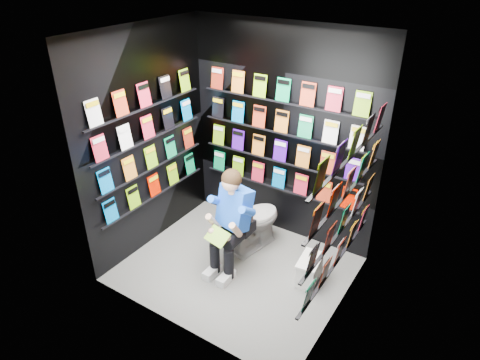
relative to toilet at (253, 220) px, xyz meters
The scene contains 14 objects.
floor 0.61m from the toilet, 81.75° to the right, with size 2.40×2.40×0.00m, color slate.
ceiling 2.29m from the toilet, 81.75° to the right, with size 2.40×2.40×0.00m, color white.
wall_back 1.07m from the toilet, 82.18° to the left, with size 2.40×0.04×2.60m, color black.
wall_front 1.76m from the toilet, 87.28° to the right, with size 2.40×0.04×2.60m, color black.
wall_left 1.54m from the toilet, 156.70° to the right, with size 0.04×2.00×2.60m, color black.
wall_right 1.65m from the toilet, 20.95° to the right, with size 0.04×2.00×2.60m, color black.
comics_back 1.06m from the toilet, 81.70° to the left, with size 2.10×0.06×1.37m, color #BD371B, non-canonical shape.
comics_left 1.52m from the toilet, 156.13° to the right, with size 0.06×1.70×1.37m, color #BD371B, non-canonical shape.
comics_right 1.63m from the toilet, 21.41° to the right, with size 0.06×1.70×1.37m, color #BD371B, non-canonical shape.
toilet is the anchor object (origin of this frame).
longbox 0.91m from the toilet, 13.97° to the right, with size 0.20×0.36×0.27m, color white.
longbox_lid 0.88m from the toilet, 13.97° to the right, with size 0.22×0.38×0.03m, color white.
reader 0.54m from the toilet, 90.00° to the right, with size 0.49×0.72×1.32m, color blue, non-canonical shape.
held_comic 0.76m from the toilet, 90.00° to the right, with size 0.27×0.01×0.19m, color #2C924B.
Camera 1 is at (2.12, -3.19, 3.25)m, focal length 32.00 mm.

